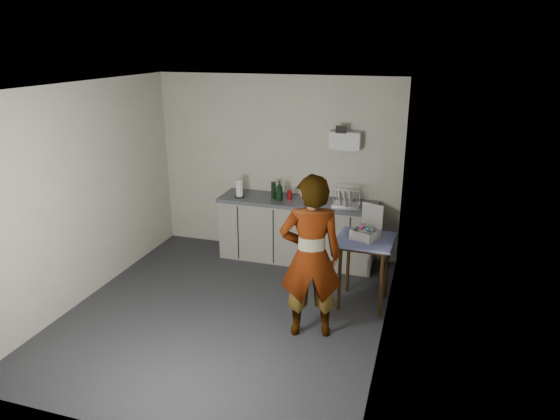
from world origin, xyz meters
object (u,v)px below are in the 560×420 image
(kitchen_counter, at_px, (297,232))
(paper_towel, at_px, (239,189))
(dark_bottle, at_px, (274,190))
(soap_bottle, at_px, (279,191))
(side_table, at_px, (365,247))
(dish_rack, at_px, (346,201))
(standing_man, at_px, (311,257))
(soda_can, at_px, (290,195))
(bakery_box, at_px, (366,231))

(kitchen_counter, bearing_deg, paper_towel, -172.67)
(dark_bottle, relative_size, paper_towel, 0.92)
(soap_bottle, xyz_separation_m, paper_towel, (-0.59, -0.02, -0.02))
(kitchen_counter, bearing_deg, side_table, -42.44)
(dish_rack, bearing_deg, kitchen_counter, 178.13)
(soap_bottle, relative_size, paper_towel, 1.08)
(side_table, distance_m, standing_man, 0.95)
(dark_bottle, bearing_deg, dish_rack, -1.03)
(soap_bottle, relative_size, dark_bottle, 1.18)
(soap_bottle, distance_m, paper_towel, 0.59)
(dish_rack, bearing_deg, soap_bottle, -175.98)
(kitchen_counter, relative_size, side_table, 2.64)
(soap_bottle, bearing_deg, dark_bottle, 143.46)
(soda_can, bearing_deg, kitchen_counter, -7.35)
(soda_can, bearing_deg, paper_towel, -170.19)
(side_table, relative_size, soap_bottle, 3.07)
(standing_man, relative_size, soap_bottle, 6.51)
(soda_can, height_order, bakery_box, bakery_box)
(side_table, distance_m, dish_rack, 1.09)
(paper_towel, distance_m, bakery_box, 2.12)
(standing_man, bearing_deg, soda_can, -84.90)
(dark_bottle, bearing_deg, kitchen_counter, 0.60)
(standing_man, relative_size, dark_bottle, 7.69)
(dish_rack, bearing_deg, side_table, -67.25)
(paper_towel, relative_size, bakery_box, 0.66)
(side_table, distance_m, dark_bottle, 1.79)
(kitchen_counter, height_order, paper_towel, paper_towel)
(standing_man, bearing_deg, dark_bottle, -78.72)
(soap_bottle, distance_m, dish_rack, 0.94)
(standing_man, distance_m, dark_bottle, 2.08)
(standing_man, height_order, soap_bottle, standing_man)
(soap_bottle, bearing_deg, paper_towel, -178.13)
(kitchen_counter, height_order, soap_bottle, soap_bottle)
(paper_towel, bearing_deg, soap_bottle, 1.87)
(dark_bottle, height_order, paper_towel, paper_towel)
(kitchen_counter, relative_size, standing_man, 1.25)
(side_table, bearing_deg, kitchen_counter, 139.67)
(standing_man, height_order, bakery_box, standing_man)
(standing_man, xyz_separation_m, soap_bottle, (-0.88, 1.74, 0.15))
(bakery_box, bearing_deg, kitchen_counter, 160.13)
(soda_can, bearing_deg, side_table, -39.89)
(paper_towel, bearing_deg, side_table, -24.92)
(dark_bottle, bearing_deg, soap_bottle, -36.54)
(paper_towel, bearing_deg, bakery_box, -24.44)
(standing_man, distance_m, bakery_box, 0.96)
(paper_towel, bearing_deg, dish_rack, 3.19)
(side_table, bearing_deg, dark_bottle, 147.57)
(paper_towel, xyz_separation_m, dish_rack, (1.52, 0.08, -0.06))
(kitchen_counter, distance_m, side_table, 1.52)
(soap_bottle, height_order, dish_rack, soap_bottle)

